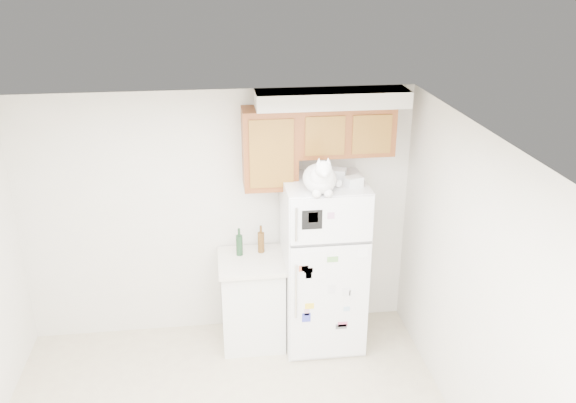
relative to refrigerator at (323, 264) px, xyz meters
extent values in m
cube|color=silver|center=(-0.99, 0.39, 0.40)|extent=(3.80, 0.04, 2.50)
cube|color=silver|center=(0.91, -1.61, 0.40)|extent=(0.04, 4.00, 2.50)
cube|color=white|center=(-0.99, -1.61, 1.65)|extent=(3.80, 4.00, 0.04)
cube|color=brown|center=(0.21, 0.22, 1.27)|extent=(0.90, 0.33, 0.45)
cube|color=brown|center=(-0.49, 0.22, 1.12)|extent=(0.50, 0.33, 0.75)
cube|color=silver|center=(0.09, 0.23, 1.57)|extent=(1.40, 0.37, 0.15)
cube|color=white|center=(0.00, 0.01, 0.00)|extent=(0.76, 0.72, 1.70)
cube|color=white|center=(0.00, -0.36, 0.62)|extent=(0.74, 0.03, 0.44)
cube|color=white|center=(0.00, -0.36, -0.22)|extent=(0.74, 0.03, 1.19)
cube|color=#59595B|center=(0.00, -0.36, 0.40)|extent=(0.74, 0.03, 0.02)
cylinder|color=silver|center=(-0.32, -0.39, 0.62)|extent=(0.02, 0.02, 0.32)
cylinder|color=silver|center=(-0.32, -0.39, -0.05)|extent=(0.02, 0.02, 0.55)
cube|color=black|center=(-0.18, -0.38, 0.65)|extent=(0.18, 0.00, 0.18)
cube|color=white|center=(-0.16, -0.38, 0.20)|extent=(0.22, 0.00, 0.28)
cube|color=#D15384|center=(0.13, -0.38, -0.45)|extent=(0.09, 0.00, 0.05)
cube|color=silver|center=(0.15, -0.38, -0.09)|extent=(0.08, 0.00, 0.09)
cube|color=#343BB9|center=(-0.22, -0.38, -0.34)|extent=(0.08, 0.00, 0.09)
cube|color=#C089AE|center=(-0.22, -0.38, -0.29)|extent=(0.05, 0.00, 0.07)
cube|color=silver|center=(0.01, -0.38, -0.06)|extent=(0.07, 0.00, 0.09)
cube|color=#46454A|center=(0.12, -0.38, -0.47)|extent=(0.11, 0.00, 0.05)
cube|color=#B682A7|center=(-0.01, -0.38, 0.68)|extent=(0.06, 0.00, 0.06)
cube|color=#D05834|center=(-0.25, -0.38, 0.18)|extent=(0.09, 0.00, 0.06)
cube|color=silver|center=(-0.20, -0.38, 0.11)|extent=(0.06, 0.00, 0.09)
cube|color=#9DC0DF|center=(0.16, -0.38, -0.28)|extent=(0.06, 0.00, 0.05)
cube|color=#BC5C3A|center=(-0.21, -0.38, 0.15)|extent=(0.08, 0.00, 0.05)
cube|color=#C03830|center=(-0.17, -0.38, 0.67)|extent=(0.09, 0.00, 0.09)
cube|color=#649E4F|center=(0.01, -0.38, 0.25)|extent=(0.10, 0.00, 0.05)
cube|color=yellow|center=(-0.19, -0.38, -0.22)|extent=(0.08, 0.00, 0.06)
cube|color=white|center=(0.29, -0.38, 0.29)|extent=(0.10, 0.00, 0.09)
cube|color=white|center=(0.21, -0.38, -0.13)|extent=(0.06, 0.00, 0.11)
cube|color=white|center=(-0.69, 0.07, -0.41)|extent=(0.60, 0.60, 0.88)
cube|color=silver|center=(-0.69, 0.05, 0.05)|extent=(0.64, 0.64, 0.04)
ellipsoid|color=white|center=(-0.09, -0.21, 0.97)|extent=(0.29, 0.39, 0.25)
ellipsoid|color=white|center=(-0.09, -0.32, 1.02)|extent=(0.21, 0.17, 0.23)
sphere|color=white|center=(-0.09, -0.39, 1.11)|extent=(0.15, 0.15, 0.15)
cone|color=white|center=(-0.13, -0.39, 1.19)|extent=(0.05, 0.05, 0.06)
cone|color=white|center=(-0.05, -0.39, 1.19)|extent=(0.05, 0.05, 0.06)
cone|color=#D88C8C|center=(-0.13, -0.39, 1.18)|extent=(0.03, 0.03, 0.03)
cone|color=#D88C8C|center=(-0.05, -0.39, 1.18)|extent=(0.03, 0.03, 0.03)
sphere|color=white|center=(-0.09, -0.45, 1.09)|extent=(0.06, 0.06, 0.06)
sphere|color=white|center=(-0.14, -0.37, 0.89)|extent=(0.08, 0.08, 0.08)
sphere|color=white|center=(-0.04, -0.37, 0.89)|extent=(0.08, 0.08, 0.08)
cylinder|color=white|center=(0.03, -0.08, 0.89)|extent=(0.18, 0.25, 0.08)
cube|color=white|center=(0.12, 0.07, 0.90)|extent=(0.21, 0.18, 0.10)
cube|color=white|center=(0.23, -0.14, 0.89)|extent=(0.18, 0.16, 0.09)
camera|label=1|loc=(-1.00, -5.14, 2.80)|focal=38.00mm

